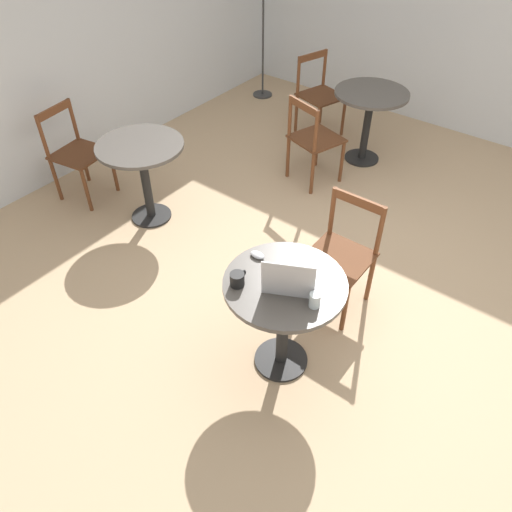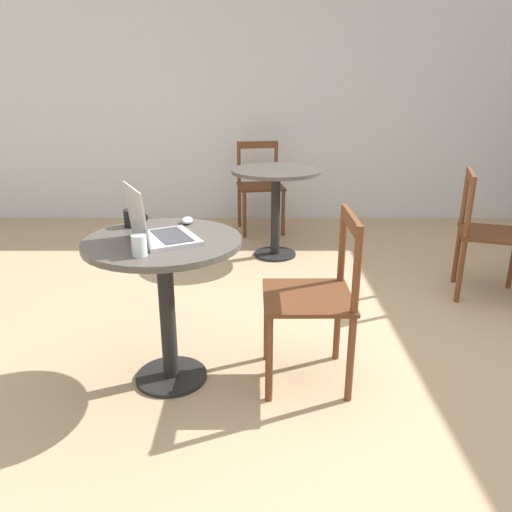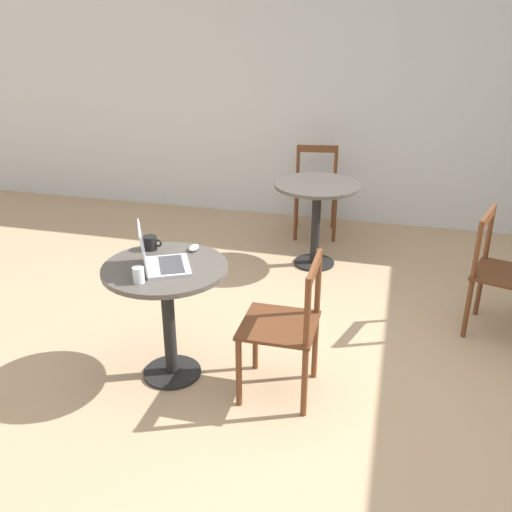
{
  "view_description": "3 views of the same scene",
  "coord_description": "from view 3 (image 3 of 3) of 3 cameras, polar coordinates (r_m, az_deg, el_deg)",
  "views": [
    {
      "loc": [
        -2.56,
        -1.1,
        2.84
      ],
      "look_at": [
        -0.62,
        0.38,
        0.66
      ],
      "focal_mm": 35.0,
      "sensor_mm": 36.0,
      "label": 1
    },
    {
      "loc": [
        -0.35,
        -2.2,
        1.47
      ],
      "look_at": [
        -0.35,
        0.29,
        0.58
      ],
      "focal_mm": 35.0,
      "sensor_mm": 36.0,
      "label": 2
    },
    {
      "loc": [
        0.5,
        -2.78,
        2.16
      ],
      "look_at": [
        -0.34,
        0.43,
        0.71
      ],
      "focal_mm": 40.0,
      "sensor_mm": 36.0,
      "label": 3
    }
  ],
  "objects": [
    {
      "name": "mouse",
      "position": [
        3.59,
        -6.25,
        0.83
      ],
      "size": [
        0.06,
        0.1,
        0.03
      ],
      "color": "#B7B7BC",
      "rests_on": "cafe_table_near"
    },
    {
      "name": "mug",
      "position": [
        3.63,
        -10.52,
        1.3
      ],
      "size": [
        0.12,
        0.09,
        0.09
      ],
      "color": "black",
      "rests_on": "cafe_table_near"
    },
    {
      "name": "laptop",
      "position": [
        3.35,
        -9.59,
        -0.4
      ],
      "size": [
        0.38,
        0.4,
        0.27
      ],
      "color": "#B7B7BC",
      "rests_on": "cafe_table_near"
    },
    {
      "name": "cafe_table_far",
      "position": [
        5.03,
        6.1,
        5.41
      ],
      "size": [
        0.75,
        0.75,
        0.76
      ],
      "color": "black",
      "rests_on": "ground_plane"
    },
    {
      "name": "ground_plane",
      "position": [
        3.56,
        3.61,
        -13.81
      ],
      "size": [
        16.0,
        16.0,
        0.0
      ],
      "primitive_type": "plane",
      "color": "tan"
    },
    {
      "name": "wall_back",
      "position": [
        6.08,
        10.11,
        15.68
      ],
      "size": [
        9.4,
        0.06,
        2.7
      ],
      "color": "silver",
      "rests_on": "ground_plane"
    },
    {
      "name": "chair_near_right",
      "position": [
        3.34,
        3.04,
        -7.1
      ],
      "size": [
        0.44,
        0.44,
        0.88
      ],
      "color": "brown",
      "rests_on": "ground_plane"
    },
    {
      "name": "cafe_table_near",
      "position": [
        3.47,
        -8.92,
        -3.49
      ],
      "size": [
        0.75,
        0.75,
        0.76
      ],
      "color": "black",
      "rests_on": "ground_plane"
    },
    {
      "name": "drinking_glass",
      "position": [
        3.21,
        -11.68,
        -1.86
      ],
      "size": [
        0.07,
        0.07,
        0.09
      ],
      "color": "silver",
      "rests_on": "cafe_table_near"
    },
    {
      "name": "chair_mid_left",
      "position": [
        4.32,
        23.29,
        -1.68
      ],
      "size": [
        0.54,
        0.54,
        0.88
      ],
      "color": "brown",
      "rests_on": "ground_plane"
    },
    {
      "name": "chair_far_back",
      "position": [
        5.84,
        6.01,
        6.55
      ],
      "size": [
        0.5,
        0.5,
        0.88
      ],
      "color": "brown",
      "rests_on": "ground_plane"
    }
  ]
}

